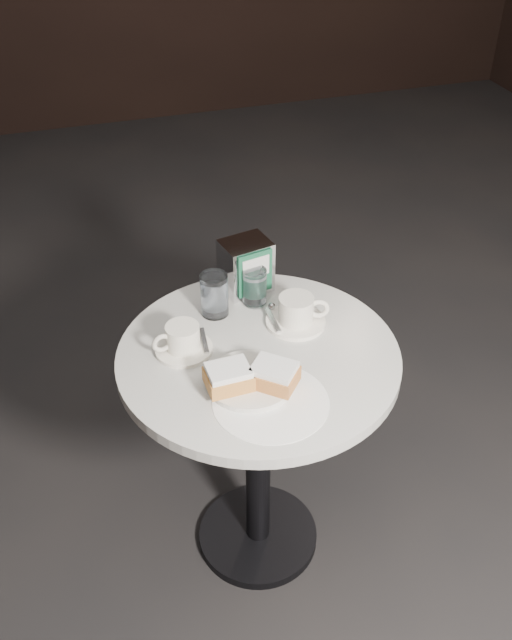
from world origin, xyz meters
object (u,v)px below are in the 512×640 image
(cafe_table, at_px, (258,410))
(water_glass_left, at_px, (214,295))
(coffee_cup_right, at_px, (297,312))
(napkin_dispenser, at_px, (246,266))
(coffee_cup_left, at_px, (182,340))
(water_glass_right, at_px, (255,287))
(beignet_plate, at_px, (251,378))

(cafe_table, relative_size, water_glass_left, 6.34)
(coffee_cup_right, height_order, napkin_dispenser, napkin_dispenser)
(coffee_cup_right, bearing_deg, coffee_cup_left, -160.42)
(coffee_cup_left, bearing_deg, water_glass_left, 39.25)
(cafe_table, relative_size, water_glass_right, 7.24)
(cafe_table, height_order, water_glass_right, water_glass_right)
(napkin_dispenser, bearing_deg, coffee_cup_left, -148.50)
(cafe_table, height_order, coffee_cup_right, coffee_cup_right)
(cafe_table, relative_size, napkin_dispenser, 5.06)
(water_glass_right, height_order, napkin_dispenser, napkin_dispenser)
(water_glass_right, bearing_deg, coffee_cup_right, -58.11)
(beignet_plate, xyz_separation_m, water_glass_right, (0.11, 0.32, 0.02))
(coffee_cup_left, bearing_deg, cafe_table, -28.17)
(beignet_plate, height_order, water_glass_right, water_glass_right)
(cafe_table, distance_m, water_glass_right, 0.33)
(water_glass_left, relative_size, napkin_dispenser, 0.80)
(coffee_cup_left, relative_size, water_glass_right, 1.58)
(water_glass_right, bearing_deg, water_glass_left, -172.88)
(cafe_table, bearing_deg, napkin_dispenser, 79.49)
(coffee_cup_left, height_order, napkin_dispenser, napkin_dispenser)
(coffee_cup_left, distance_m, water_glass_left, 0.17)
(beignet_plate, height_order, napkin_dispenser, napkin_dispenser)
(coffee_cup_right, relative_size, water_glass_right, 1.85)
(cafe_table, relative_size, beignet_plate, 2.91)
(coffee_cup_left, height_order, water_glass_right, water_glass_right)
(water_glass_left, bearing_deg, water_glass_right, 7.12)
(cafe_table, bearing_deg, beignet_plate, -115.55)
(cafe_table, xyz_separation_m, coffee_cup_right, (0.13, 0.08, 0.23))
(water_glass_left, height_order, napkin_dispenser, napkin_dispenser)
(coffee_cup_left, distance_m, coffee_cup_right, 0.30)
(coffee_cup_left, distance_m, water_glass_right, 0.27)
(water_glass_left, distance_m, water_glass_right, 0.11)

